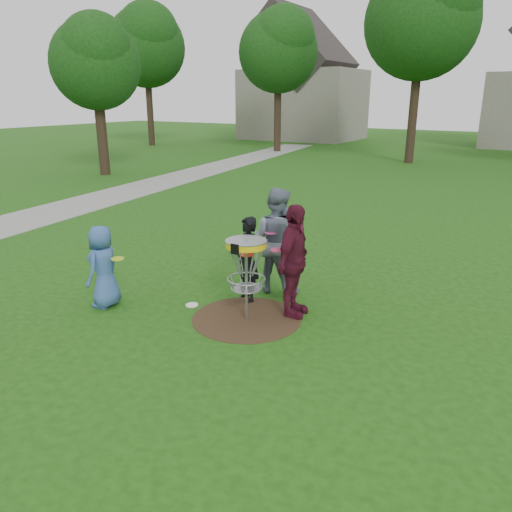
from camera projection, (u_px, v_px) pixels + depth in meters
The scene contains 11 objects.
ground at pixel (247, 319), 8.20m from camera, with size 100.00×100.00×0.00m, color #19470F.
dirt_patch at pixel (247, 318), 8.20m from camera, with size 1.80×1.80×0.01m, color #47331E.
concrete_path at pixel (139, 189), 19.62m from camera, with size 2.20×40.00×0.02m, color #9E9E99.
player_blue at pixel (103, 267), 8.49m from camera, with size 0.70×0.46×1.43m, color #385B9A.
player_black at pixel (248, 259), 8.73m from camera, with size 0.55×0.36×1.52m, color black.
player_grey at pixel (276, 241), 9.08m from camera, with size 0.95×0.74×1.95m, color slate.
player_maroon at pixel (294, 261), 8.06m from camera, with size 1.10×0.46×1.88m, color #4F1224.
disc_on_grass at pixel (192, 305), 8.71m from camera, with size 0.22×0.22×0.02m, color white.
disc_golf_basket at pixel (246, 260), 7.88m from camera, with size 0.66×0.67×1.38m.
held_discs at pixel (228, 249), 8.38m from camera, with size 2.70×1.98×0.34m.
tree_row at pixel (492, 34), 22.95m from camera, with size 51.20×17.42×9.90m.
Camera 1 is at (3.98, -6.34, 3.49)m, focal length 35.00 mm.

